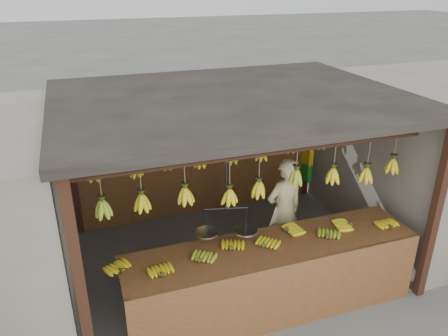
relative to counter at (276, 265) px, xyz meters
name	(u,v)px	position (x,y,z in m)	size (l,w,h in m)	color
ground	(231,258)	(-0.09, 1.23, -0.71)	(80.00, 80.00, 0.00)	#5B5B57
stall	(223,121)	(-0.09, 1.56, 1.26)	(4.30, 3.30, 2.40)	black
neighbor_right	(444,153)	(3.51, 1.23, 0.44)	(3.00, 3.00, 2.30)	slate
counter	(276,265)	(0.00, 0.00, 0.00)	(3.56, 0.79, 0.96)	brown
hanging_bananas	(231,154)	(-0.09, 1.24, 0.91)	(3.63, 2.24, 0.39)	#92A523
balance_scale	(226,228)	(-0.52, 0.23, 0.47)	(0.68, 0.36, 0.88)	black
vendor	(284,211)	(0.60, 1.00, 0.06)	(0.56, 0.37, 1.55)	beige
bag_bundles	(308,148)	(1.85, 2.58, 0.26)	(0.08, 0.26, 1.24)	#1426BF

